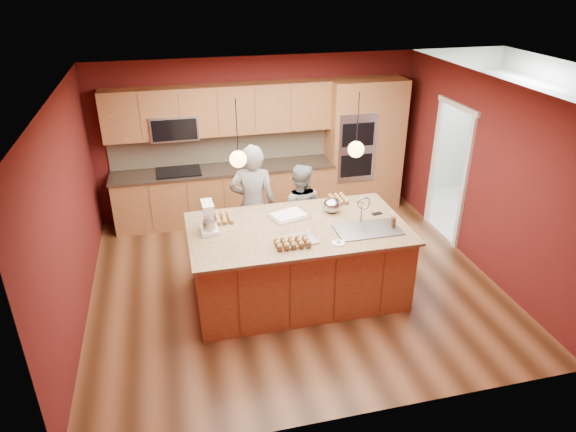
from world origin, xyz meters
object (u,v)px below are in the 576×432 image
object	(u,v)px
stand_mixer	(208,220)
island	(299,261)
person_left	(253,205)
mixing_bowl	(332,205)
person_right	(299,211)

from	to	relation	value
stand_mixer	island	bearing A→B (deg)	-8.71
island	person_left	bearing A→B (deg)	111.98
stand_mixer	mixing_bowl	bearing A→B (deg)	4.71
person_left	mixing_bowl	bearing A→B (deg)	154.31
island	person_right	xyz separation A→B (m)	(0.28, 1.03, 0.21)
person_right	person_left	bearing A→B (deg)	19.59
person_right	mixing_bowl	bearing A→B (deg)	130.00
person_left	stand_mixer	world-z (taller)	person_left
person_right	island	bearing A→B (deg)	94.42
stand_mixer	mixing_bowl	xyz separation A→B (m)	(1.67, 0.19, -0.08)
island	mixing_bowl	size ratio (longest dim) A/B	11.51
island	mixing_bowl	distance (m)	0.87
island	mixing_bowl	world-z (taller)	island
island	person_right	world-z (taller)	person_right
person_left	stand_mixer	size ratio (longest dim) A/B	4.54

